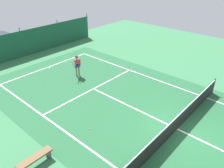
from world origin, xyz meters
name	(u,v)px	position (x,y,z in m)	size (l,w,h in m)	color
ground_plane	(177,129)	(0.00, 0.00, 0.00)	(36.00, 36.00, 0.00)	#387A4C
court_surface	(177,129)	(0.00, 0.00, 0.00)	(11.02, 26.60, 0.01)	#236038
tennis_net	(178,122)	(0.00, 0.00, 0.51)	(10.12, 0.10, 1.10)	black
back_fence	(21,48)	(0.00, 16.15, 0.67)	(16.30, 0.98, 2.70)	#195138
tennis_player	(77,65)	(0.62, 8.76, 0.96)	(0.86, 0.62, 1.64)	#9E7051
tennis_ball_near_player	(44,83)	(-1.82, 9.68, 0.03)	(0.07, 0.07, 0.07)	#CCDB33
tennis_ball_midcourt	(90,129)	(-3.12, 3.48, 0.03)	(0.07, 0.07, 0.07)	#CCDB33
tennis_ball_by_sideline	(56,61)	(1.14, 12.36, 0.03)	(0.07, 0.07, 0.07)	#CCDB33
parked_car	(2,42)	(-0.56, 18.70, 0.84)	(2.25, 4.32, 1.68)	black
courtside_bench	(35,159)	(-6.31, 3.50, 0.37)	(1.60, 0.40, 0.49)	brown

